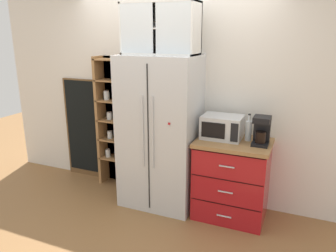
# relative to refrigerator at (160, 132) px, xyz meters

# --- Properties ---
(ground_plane) EXTENTS (10.80, 10.80, 0.00)m
(ground_plane) POSITION_rel_refrigerator_xyz_m (-0.00, -0.03, -0.91)
(ground_plane) COLOR olive
(wall_back_cream) EXTENTS (5.09, 0.10, 2.55)m
(wall_back_cream) POSITION_rel_refrigerator_xyz_m (-0.00, 0.37, 0.37)
(wall_back_cream) COLOR silver
(wall_back_cream) RESTS_ON ground
(refrigerator) EXTENTS (0.89, 0.66, 1.81)m
(refrigerator) POSITION_rel_refrigerator_xyz_m (0.00, 0.00, 0.00)
(refrigerator) COLOR silver
(refrigerator) RESTS_ON ground
(pantry_shelf_column) EXTENTS (0.56, 0.25, 1.76)m
(pantry_shelf_column) POSITION_rel_refrigerator_xyz_m (-0.75, 0.27, -0.01)
(pantry_shelf_column) COLOR brown
(pantry_shelf_column) RESTS_ON ground
(counter_cabinet) EXTENTS (0.81, 0.62, 0.91)m
(counter_cabinet) POSITION_rel_refrigerator_xyz_m (0.87, 0.03, -0.45)
(counter_cabinet) COLOR #A8161C
(counter_cabinet) RESTS_ON ground
(microwave) EXTENTS (0.44, 0.33, 0.26)m
(microwave) POSITION_rel_refrigerator_xyz_m (0.73, 0.07, 0.13)
(microwave) COLOR silver
(microwave) RESTS_ON counter_cabinet
(coffee_maker) EXTENTS (0.17, 0.20, 0.31)m
(coffee_maker) POSITION_rel_refrigerator_xyz_m (1.16, 0.03, 0.15)
(coffee_maker) COLOR black
(coffee_maker) RESTS_ON counter_cabinet
(mug_red) EXTENTS (0.11, 0.08, 0.10)m
(mug_red) POSITION_rel_refrigerator_xyz_m (0.88, 0.02, 0.05)
(mug_red) COLOR red
(mug_red) RESTS_ON counter_cabinet
(bottle_clear) EXTENTS (0.07, 0.07, 0.30)m
(bottle_clear) POSITION_rel_refrigerator_xyz_m (1.01, 0.11, 0.13)
(bottle_clear) COLOR silver
(bottle_clear) RESTS_ON counter_cabinet
(upper_cabinet) EXTENTS (0.86, 0.32, 0.56)m
(upper_cabinet) POSITION_rel_refrigerator_xyz_m (-0.00, 0.05, 1.19)
(upper_cabinet) COLOR silver
(upper_cabinet) RESTS_ON refrigerator
(chalkboard_menu) EXTENTS (0.60, 0.04, 1.43)m
(chalkboard_menu) POSITION_rel_refrigerator_xyz_m (-1.34, 0.29, -0.19)
(chalkboard_menu) COLOR brown
(chalkboard_menu) RESTS_ON ground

